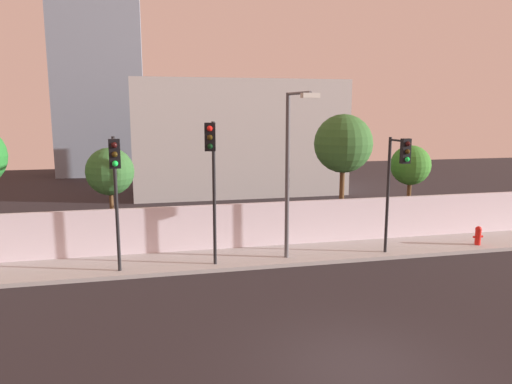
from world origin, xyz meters
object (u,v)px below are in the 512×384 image
(traffic_light_right, at_px, (397,171))
(street_lamp_curbside, at_px, (291,161))
(traffic_light_left, at_px, (115,177))
(fire_hydrant, at_px, (478,235))
(roadside_tree_midleft, at_px, (110,172))
(roadside_tree_rightmost, at_px, (410,166))
(roadside_tree_midright, at_px, (343,144))
(traffic_light_center, at_px, (212,164))

(traffic_light_right, height_order, street_lamp_curbside, street_lamp_curbside)
(traffic_light_left, distance_m, fire_hydrant, 14.62)
(roadside_tree_midleft, relative_size, roadside_tree_rightmost, 1.03)
(roadside_tree_midleft, distance_m, roadside_tree_rightmost, 13.33)
(street_lamp_curbside, distance_m, roadside_tree_rightmost, 7.57)
(traffic_light_left, relative_size, roadside_tree_midright, 0.85)
(fire_hydrant, height_order, roadside_tree_midleft, roadside_tree_midleft)
(traffic_light_right, xyz_separation_m, roadside_tree_midleft, (-10.57, 3.77, -0.22))
(traffic_light_right, bearing_deg, traffic_light_center, -178.31)
(traffic_light_left, relative_size, traffic_light_center, 0.91)
(street_lamp_curbside, height_order, roadside_tree_midright, street_lamp_curbside)
(traffic_light_left, xyz_separation_m, roadside_tree_midright, (9.49, 4.03, 0.61))
(traffic_light_left, bearing_deg, fire_hydrant, 3.70)
(roadside_tree_midleft, bearing_deg, roadside_tree_midright, 0.00)
(traffic_light_left, bearing_deg, traffic_light_right, 1.50)
(traffic_light_left, bearing_deg, roadside_tree_midleft, 96.86)
(traffic_light_left, distance_m, roadside_tree_rightmost, 13.47)
(roadside_tree_rightmost, bearing_deg, traffic_light_left, -162.56)
(traffic_light_right, bearing_deg, roadside_tree_midright, 98.93)
(fire_hydrant, height_order, roadside_tree_rightmost, roadside_tree_rightmost)
(traffic_light_right, height_order, roadside_tree_rightmost, traffic_light_right)
(traffic_light_right, bearing_deg, street_lamp_curbside, 173.54)
(roadside_tree_midright, xyz_separation_m, roadside_tree_rightmost, (3.35, -0.00, -1.05))
(traffic_light_left, height_order, traffic_light_right, traffic_light_left)
(traffic_light_right, relative_size, roadside_tree_midright, 0.82)
(traffic_light_right, relative_size, fire_hydrant, 5.74)
(street_lamp_curbside, bearing_deg, roadside_tree_midright, 44.14)
(traffic_light_center, bearing_deg, fire_hydrant, 4.43)
(traffic_light_right, relative_size, street_lamp_curbside, 0.74)
(street_lamp_curbside, height_order, roadside_tree_midleft, street_lamp_curbside)
(traffic_light_right, distance_m, roadside_tree_midright, 3.89)
(street_lamp_curbside, distance_m, roadside_tree_midright, 4.77)
(traffic_light_right, height_order, roadside_tree_midright, roadside_tree_midright)
(fire_hydrant, xyz_separation_m, roadside_tree_rightmost, (-1.43, 3.11, 2.56))
(traffic_light_center, distance_m, fire_hydrant, 11.66)
(street_lamp_curbside, xyz_separation_m, roadside_tree_rightmost, (6.77, 3.32, -0.71))
(traffic_light_right, bearing_deg, fire_hydrant, 8.93)
(traffic_light_center, height_order, traffic_light_right, traffic_light_center)
(traffic_light_left, xyz_separation_m, roadside_tree_rightmost, (12.85, 4.03, -0.44))
(roadside_tree_midright, bearing_deg, fire_hydrant, -33.01)
(roadside_tree_midright, bearing_deg, roadside_tree_rightmost, -0.00)
(traffic_light_left, xyz_separation_m, street_lamp_curbside, (6.08, 0.72, 0.27))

